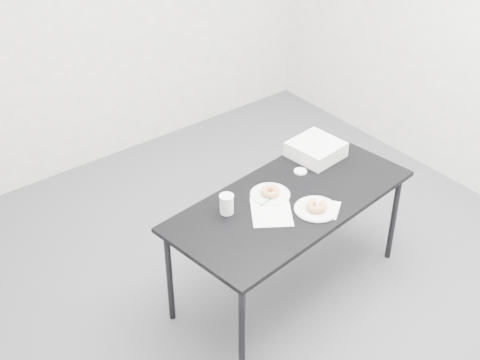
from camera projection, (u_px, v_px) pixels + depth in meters
floor at (258, 283)px, 4.37m from camera, size 4.00×4.00×0.00m
wall_back at (89, 0)px, 4.91m from camera, size 4.00×0.02×2.70m
table at (290, 205)px, 3.99m from camera, size 1.61×0.90×0.70m
scorecard at (271, 212)px, 3.85m from camera, size 0.35×0.37×0.00m
logo_patch at (269, 199)px, 3.95m from camera, size 0.06×0.06×0.00m
pen at (268, 201)px, 3.93m from camera, size 0.13×0.03×0.01m
napkin at (323, 208)px, 3.87m from camera, size 0.25×0.25×0.00m
plate_near at (316, 209)px, 3.86m from camera, size 0.26×0.26×0.01m
donut_near at (316, 206)px, 3.85m from camera, size 0.16×0.16×0.04m
plate_far at (270, 194)px, 3.99m from camera, size 0.24×0.24×0.01m
donut_far at (270, 191)px, 3.98m from camera, size 0.12×0.12×0.04m
coffee_cup at (227, 204)px, 3.81m from camera, size 0.08×0.08×0.12m
cup_lid at (300, 171)px, 4.19m from camera, size 0.08×0.08×0.01m
bakery_box at (316, 149)px, 4.32m from camera, size 0.33×0.33×0.10m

